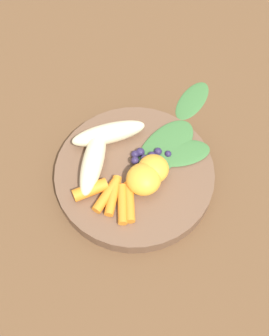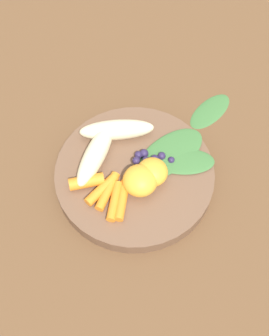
# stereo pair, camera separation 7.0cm
# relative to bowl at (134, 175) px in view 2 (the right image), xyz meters

# --- Properties ---
(ground_plane) EXTENTS (2.40, 2.40, 0.00)m
(ground_plane) POSITION_rel_bowl_xyz_m (0.00, 0.00, -0.01)
(ground_plane) COLOR brown
(bowl) EXTENTS (0.25, 0.25, 0.03)m
(bowl) POSITION_rel_bowl_xyz_m (0.00, 0.00, 0.00)
(bowl) COLOR brown
(bowl) RESTS_ON ground_plane
(banana_peeled_left) EXTENTS (0.11, 0.10, 0.03)m
(banana_peeled_left) POSITION_rel_bowl_xyz_m (0.04, -0.05, 0.03)
(banana_peeled_left) COLOR beige
(banana_peeled_left) RESTS_ON bowl
(banana_peeled_right) EXTENTS (0.12, 0.08, 0.03)m
(banana_peeled_right) POSITION_rel_bowl_xyz_m (-0.01, -0.07, 0.03)
(banana_peeled_right) COLOR beige
(banana_peeled_right) RESTS_ON bowl
(orange_segment_near) EXTENTS (0.05, 0.05, 0.04)m
(orange_segment_near) POSITION_rel_bowl_xyz_m (-0.02, 0.02, 0.03)
(orange_segment_near) COLOR #F4A833
(orange_segment_near) RESTS_ON bowl
(orange_segment_far) EXTENTS (0.05, 0.05, 0.04)m
(orange_segment_far) POSITION_rel_bowl_xyz_m (0.01, 0.03, 0.03)
(orange_segment_far) COLOR #F4A833
(orange_segment_far) RESTS_ON bowl
(carrot_front) EXTENTS (0.06, 0.03, 0.02)m
(carrot_front) POSITION_rel_bowl_xyz_m (0.07, -0.02, 0.02)
(carrot_front) COLOR orange
(carrot_front) RESTS_ON bowl
(carrot_mid_left) EXTENTS (0.06, 0.03, 0.02)m
(carrot_mid_left) POSITION_rel_bowl_xyz_m (0.06, 0.01, 0.02)
(carrot_mid_left) COLOR orange
(carrot_mid_left) RESTS_ON bowl
(carrot_mid_right) EXTENTS (0.06, 0.05, 0.01)m
(carrot_mid_right) POSITION_rel_bowl_xyz_m (0.05, 0.01, 0.02)
(carrot_mid_right) COLOR orange
(carrot_mid_right) RESTS_ON bowl
(carrot_rear) EXTENTS (0.05, 0.06, 0.01)m
(carrot_rear) POSITION_rel_bowl_xyz_m (0.05, 0.03, 0.02)
(carrot_rear) COLOR orange
(carrot_rear) RESTS_ON bowl
(carrot_small) EXTENTS (0.05, 0.06, 0.01)m
(carrot_small) POSITION_rel_bowl_xyz_m (0.04, 0.04, 0.02)
(carrot_small) COLOR orange
(carrot_small) RESTS_ON bowl
(blueberry_pile) EXTENTS (0.07, 0.04, 0.02)m
(blueberry_pile) POSITION_rel_bowl_xyz_m (-0.02, -0.00, 0.02)
(blueberry_pile) COLOR #2D234C
(blueberry_pile) RESTS_ON bowl
(kale_leaf_left) EXTENTS (0.11, 0.09, 0.00)m
(kale_leaf_left) POSITION_rel_bowl_xyz_m (-0.08, 0.02, 0.02)
(kale_leaf_left) COLOR #3D7038
(kale_leaf_left) RESTS_ON bowl
(kale_leaf_right) EXTENTS (0.14, 0.09, 0.00)m
(kale_leaf_right) POSITION_rel_bowl_xyz_m (-0.07, 0.00, 0.02)
(kale_leaf_right) COLOR #3D7038
(kale_leaf_right) RESTS_ON bowl
(kale_leaf_stray) EXTENTS (0.10, 0.07, 0.01)m
(kale_leaf_stray) POSITION_rel_bowl_xyz_m (-0.18, -0.05, -0.01)
(kale_leaf_stray) COLOR #3D7038
(kale_leaf_stray) RESTS_ON ground_plane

